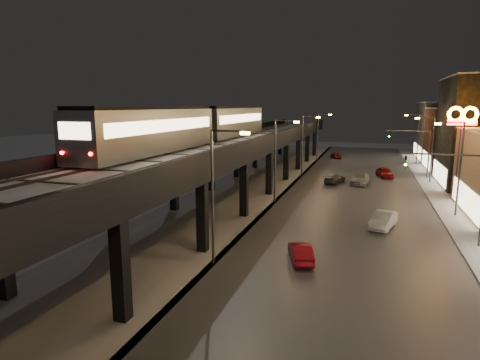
% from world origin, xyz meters
% --- Properties ---
extents(road_surface, '(17.00, 120.00, 0.06)m').
position_xyz_m(road_surface, '(7.50, 35.00, 0.03)').
color(road_surface, '#46474D').
rests_on(road_surface, ground).
extents(sidewalk_right, '(4.00, 120.00, 0.14)m').
position_xyz_m(sidewalk_right, '(17.50, 35.00, 0.07)').
color(sidewalk_right, '#9FA1A8').
rests_on(sidewalk_right, ground).
extents(under_viaduct_pavement, '(11.00, 120.00, 0.06)m').
position_xyz_m(under_viaduct_pavement, '(-6.00, 35.00, 0.03)').
color(under_viaduct_pavement, '#9FA1A8').
rests_on(under_viaduct_pavement, ground).
extents(elevated_viaduct, '(9.00, 100.00, 6.30)m').
position_xyz_m(elevated_viaduct, '(-6.00, 31.84, 5.62)').
color(elevated_viaduct, black).
rests_on(elevated_viaduct, ground).
extents(viaduct_trackbed, '(8.40, 100.00, 0.32)m').
position_xyz_m(viaduct_trackbed, '(-6.01, 31.97, 6.39)').
color(viaduct_trackbed, '#B2B7C1').
rests_on(viaduct_trackbed, elevated_viaduct).
extents(viaduct_parapet_streetside, '(0.30, 100.00, 1.10)m').
position_xyz_m(viaduct_parapet_streetside, '(-1.65, 32.00, 6.85)').
color(viaduct_parapet_streetside, black).
rests_on(viaduct_parapet_streetside, elevated_viaduct).
extents(viaduct_parapet_far, '(0.30, 100.00, 1.10)m').
position_xyz_m(viaduct_parapet_far, '(-10.35, 32.00, 6.85)').
color(viaduct_parapet_far, black).
rests_on(viaduct_parapet_far, elevated_viaduct).
extents(building_e, '(12.20, 12.20, 10.16)m').
position_xyz_m(building_e, '(23.99, 62.00, 5.08)').
color(building_e, '#5D2B19').
rests_on(building_e, ground).
extents(building_f, '(12.20, 16.20, 11.16)m').
position_xyz_m(building_f, '(23.99, 76.00, 5.58)').
color(building_f, '#38383D').
rests_on(building_f, ground).
extents(streetlight_left_1, '(2.57, 0.28, 9.00)m').
position_xyz_m(streetlight_left_1, '(-0.43, 13.00, 5.24)').
color(streetlight_left_1, '#38383A').
rests_on(streetlight_left_1, ground).
extents(streetlight_left_2, '(2.57, 0.28, 9.00)m').
position_xyz_m(streetlight_left_2, '(-0.43, 31.00, 5.24)').
color(streetlight_left_2, '#38383A').
rests_on(streetlight_left_2, ground).
extents(streetlight_right_2, '(2.56, 0.28, 9.00)m').
position_xyz_m(streetlight_right_2, '(16.73, 31.00, 5.24)').
color(streetlight_right_2, '#38383A').
rests_on(streetlight_right_2, ground).
extents(streetlight_left_3, '(2.57, 0.28, 9.00)m').
position_xyz_m(streetlight_left_3, '(-0.43, 49.00, 5.24)').
color(streetlight_left_3, '#38383A').
rests_on(streetlight_left_3, ground).
extents(streetlight_right_3, '(2.56, 0.28, 9.00)m').
position_xyz_m(streetlight_right_3, '(16.73, 49.00, 5.24)').
color(streetlight_right_3, '#38383A').
rests_on(streetlight_right_3, ground).
extents(streetlight_left_4, '(2.57, 0.28, 9.00)m').
position_xyz_m(streetlight_left_4, '(-0.43, 67.00, 5.24)').
color(streetlight_left_4, '#38383A').
rests_on(streetlight_left_4, ground).
extents(streetlight_right_4, '(2.56, 0.28, 9.00)m').
position_xyz_m(streetlight_right_4, '(16.73, 67.00, 5.24)').
color(streetlight_right_4, '#38383A').
rests_on(streetlight_right_4, ground).
extents(traffic_light_rig_a, '(6.10, 0.34, 7.00)m').
position_xyz_m(traffic_light_rig_a, '(15.84, 22.00, 4.50)').
color(traffic_light_rig_a, '#38383A').
rests_on(traffic_light_rig_a, ground).
extents(traffic_light_rig_b, '(6.10, 0.34, 7.00)m').
position_xyz_m(traffic_light_rig_b, '(15.84, 52.00, 4.50)').
color(traffic_light_rig_b, '#38383A').
rests_on(traffic_light_rig_b, ground).
extents(subway_train, '(3.18, 39.16, 3.80)m').
position_xyz_m(subway_train, '(-8.50, 29.34, 8.51)').
color(subway_train, gray).
rests_on(subway_train, viaduct_trackbed).
extents(car_near_white, '(2.40, 3.99, 1.24)m').
position_xyz_m(car_near_white, '(4.79, 15.20, 0.62)').
color(car_near_white, maroon).
rests_on(car_near_white, ground).
extents(car_mid_dark, '(2.90, 4.78, 1.30)m').
position_xyz_m(car_mid_dark, '(4.56, 44.51, 0.65)').
color(car_mid_dark, '#46484D').
rests_on(car_mid_dark, ground).
extents(car_far_white, '(2.66, 3.99, 1.26)m').
position_xyz_m(car_far_white, '(2.50, 71.64, 0.63)').
color(car_far_white, maroon).
rests_on(car_far_white, ground).
extents(car_onc_silver, '(2.60, 4.55, 1.42)m').
position_xyz_m(car_onc_silver, '(10.30, 24.86, 0.71)').
color(car_onc_silver, silver).
rests_on(car_onc_silver, ground).
extents(car_onc_white, '(2.67, 5.33, 1.49)m').
position_xyz_m(car_onc_white, '(7.92, 44.90, 0.74)').
color(car_onc_white, '#979797').
rests_on(car_onc_white, ground).
extents(car_onc_red, '(2.81, 4.65, 1.48)m').
position_xyz_m(car_onc_red, '(11.19, 51.28, 0.74)').
color(car_onc_red, maroon).
rests_on(car_onc_red, ground).
extents(sign_mcdonalds, '(3.09, 0.70, 10.39)m').
position_xyz_m(sign_mcdonalds, '(18.00, 37.25, 8.51)').
color(sign_mcdonalds, '#38383A').
rests_on(sign_mcdonalds, ground).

